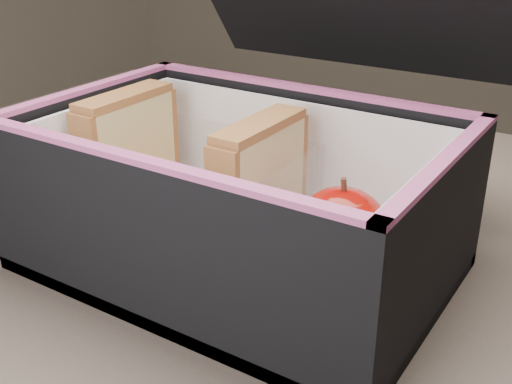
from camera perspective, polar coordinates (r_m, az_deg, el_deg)
kitchen_table at (r=0.60m, az=6.56°, el=-12.98°), size 1.20×0.80×0.75m
lunch_bag at (r=0.50m, az=-1.22°, el=0.64°), size 0.32×0.34×0.29m
plastic_tub at (r=0.54m, az=-5.81°, el=0.29°), size 0.18×0.13×0.08m
sandwich_left at (r=0.58m, az=-11.25°, el=3.51°), size 0.03×0.10×0.11m
sandwich_right at (r=0.50m, az=0.31°, el=0.49°), size 0.03×0.10×0.11m
carrot_sticks at (r=0.54m, az=-6.79°, el=-1.65°), size 0.06×0.15×0.03m
paper_napkin at (r=0.49m, az=7.91°, el=-7.00°), size 0.09×0.09×0.01m
red_apple at (r=0.47m, az=7.58°, el=-3.37°), size 0.08×0.08×0.07m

